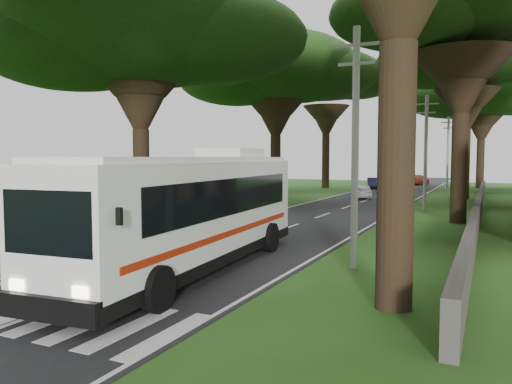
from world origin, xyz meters
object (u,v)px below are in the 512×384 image
Objects in this scene: pedestrian at (58,219)px; distant_car_a at (362,191)px; distant_car_c at (418,180)px; pole_mid at (426,151)px; pole_far at (448,153)px; pole_near at (355,144)px; distant_car_b at (373,183)px; coach_bus at (193,210)px.

distant_car_a is at bearing -14.65° from pedestrian.
distant_car_a is 0.88× the size of distant_car_c.
pole_far is at bearing 90.00° from pole_mid.
pole_mid is 1.00× the size of pole_far.
pole_far is 1.71× the size of distant_car_c.
distant_car_b is (-8.50, 43.24, -3.52)m from pole_near.
pole_near is 1.71× the size of distant_car_c.
coach_bus is (-4.70, -42.60, -2.16)m from pole_far.
pole_far is (0.00, 20.00, 0.00)m from pole_mid.
pole_near is at bearing -93.57° from distant_car_b.
pole_mid is at bearing 111.12° from distant_car_c.
pole_near is at bearing -90.00° from pole_mid.
coach_bus is at bearing -101.76° from pole_mid.
pole_mid reaches higher than pedestrian.
pole_near is 2.08× the size of distant_car_b.
coach_bus is at bearing -99.96° from distant_car_b.
distant_car_a is (-1.60, 30.63, -1.28)m from coach_bus.
pole_far reaches higher than coach_bus.
pedestrian is at bearing 178.13° from pole_near.
pole_mid is 23.19m from coach_bus.
distant_car_c is (1.62, 25.55, -0.03)m from distant_car_a.
pole_near is 4.47× the size of pedestrian.
distant_car_a is 25.60m from distant_car_c.
distant_car_c is (3.82, 10.33, 0.04)m from distant_car_b.
coach_bus is at bearing -107.40° from pedestrian.
coach_bus is at bearing 103.16° from distant_car_c.
pole_mid is 34.08m from distant_car_c.
coach_bus is 2.75× the size of distant_car_c.
distant_car_a is at bearing -117.75° from pole_far.
pole_far is 2.08× the size of distant_car_b.
pole_near reaches higher than distant_car_c.
pole_far is at bearing -18.57° from pedestrian.
pole_mid reaches higher than distant_car_a.
pole_near reaches higher than distant_car_b.
distant_car_a is at bearing 88.66° from coach_bus.
pole_near is at bearing -90.00° from pole_far.
distant_car_a reaches higher than distant_car_b.
distant_car_c is at bearing -9.03° from pedestrian.
pole_far is at bearing 90.00° from pole_near.
coach_bus reaches higher than distant_car_b.
pole_far is at bearing -35.59° from distant_car_b.
pole_mid is 0.62× the size of coach_bus.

